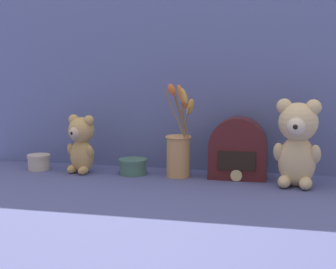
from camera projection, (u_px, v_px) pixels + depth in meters
ground_plane at (167, 178)px, 1.75m from camera, size 4.00×4.00×0.00m
backdrop_wall at (177, 75)px, 1.86m from camera, size 1.47×0.02×0.69m
teddy_bear_large at (297, 141)px, 1.61m from camera, size 0.15×0.14×0.28m
teddy_bear_medium at (81, 143)px, 1.82m from camera, size 0.12×0.10×0.21m
flower_vase at (179, 149)px, 1.75m from camera, size 0.10×0.16×0.33m
vintage_radio at (238, 152)px, 1.73m from camera, size 0.19×0.10×0.21m
decorative_tin_tall at (133, 166)px, 1.81m from camera, size 0.10×0.10×0.05m
decorative_tin_short at (39, 162)px, 1.88m from camera, size 0.08×0.08×0.06m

